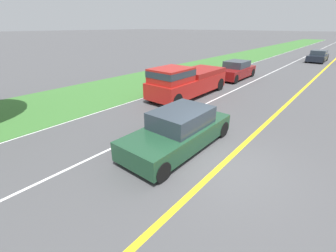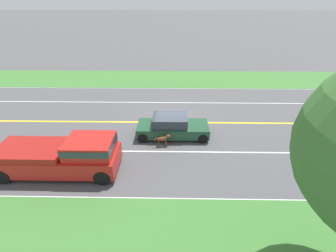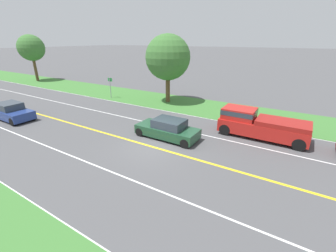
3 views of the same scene
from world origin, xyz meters
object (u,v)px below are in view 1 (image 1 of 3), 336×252
object	(u,v)px
pickup_truck	(186,81)
car_trailing_mid	(318,56)
ego_car	(179,131)
dog	(163,122)
car_trailing_near	(235,70)

from	to	relation	value
pickup_truck	car_trailing_mid	xyz separation A→B (m)	(-3.72, -21.82, -0.35)
ego_car	pickup_truck	distance (m)	6.33
ego_car	dog	distance (m)	1.27
ego_car	car_trailing_near	xyz separation A→B (m)	(3.33, -11.98, 0.02)
pickup_truck	car_trailing_mid	world-z (taller)	pickup_truck
car_trailing_mid	ego_car	bearing A→B (deg)	89.50
ego_car	pickup_truck	world-z (taller)	pickup_truck
dog	pickup_truck	bearing A→B (deg)	-74.12
pickup_truck	dog	bearing A→B (deg)	115.81
car_trailing_mid	pickup_truck	bearing A→B (deg)	80.34
car_trailing_near	pickup_truck	bearing A→B (deg)	88.76
ego_car	car_trailing_near	size ratio (longest dim) A/B	1.04
car_trailing_near	dog	bearing A→B (deg)	100.69
dog	car_trailing_mid	size ratio (longest dim) A/B	0.25
dog	car_trailing_near	distance (m)	11.70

